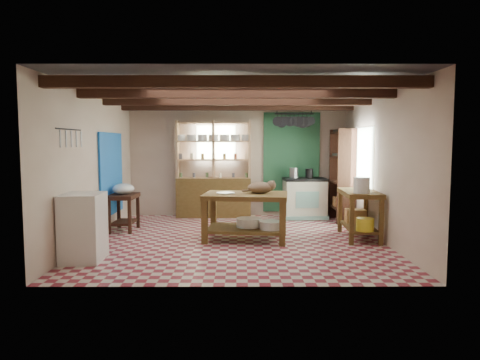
{
  "coord_description": "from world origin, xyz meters",
  "views": [
    {
      "loc": [
        0.03,
        -7.45,
        1.71
      ],
      "look_at": [
        0.05,
        0.3,
        1.03
      ],
      "focal_mm": 32.0,
      "sensor_mm": 36.0,
      "label": 1
    }
  ],
  "objects_px": {
    "work_table": "(246,217)",
    "right_counter": "(359,215)",
    "prep_table": "(124,212)",
    "cat": "(260,188)",
    "white_cabinet": "(83,227)",
    "stove": "(304,198)"
  },
  "relations": [
    {
      "from": "prep_table",
      "to": "cat",
      "type": "distance_m",
      "value": 2.77
    },
    {
      "from": "stove",
      "to": "cat",
      "type": "distance_m",
      "value": 2.45
    },
    {
      "from": "prep_table",
      "to": "work_table",
      "type": "bearing_deg",
      "value": -16.77
    },
    {
      "from": "stove",
      "to": "cat",
      "type": "height_order",
      "value": "cat"
    },
    {
      "from": "work_table",
      "to": "white_cabinet",
      "type": "bearing_deg",
      "value": -143.48
    },
    {
      "from": "white_cabinet",
      "to": "right_counter",
      "type": "distance_m",
      "value": 4.63
    },
    {
      "from": "right_counter",
      "to": "cat",
      "type": "xyz_separation_m",
      "value": [
        -1.77,
        -0.08,
        0.49
      ]
    },
    {
      "from": "stove",
      "to": "right_counter",
      "type": "distance_m",
      "value": 2.16
    },
    {
      "from": "stove",
      "to": "right_counter",
      "type": "bearing_deg",
      "value": -75.28
    },
    {
      "from": "right_counter",
      "to": "cat",
      "type": "bearing_deg",
      "value": -174.21
    },
    {
      "from": "cat",
      "to": "stove",
      "type": "bearing_deg",
      "value": 59.55
    },
    {
      "from": "prep_table",
      "to": "cat",
      "type": "xyz_separation_m",
      "value": [
        2.61,
        -0.74,
        0.56
      ]
    },
    {
      "from": "work_table",
      "to": "white_cabinet",
      "type": "height_order",
      "value": "white_cabinet"
    },
    {
      "from": "work_table",
      "to": "right_counter",
      "type": "distance_m",
      "value": 2.03
    },
    {
      "from": "prep_table",
      "to": "cat",
      "type": "relative_size",
      "value": 1.61
    },
    {
      "from": "stove",
      "to": "white_cabinet",
      "type": "bearing_deg",
      "value": -140.02
    },
    {
      "from": "white_cabinet",
      "to": "cat",
      "type": "xyz_separation_m",
      "value": [
        2.63,
        1.36,
        0.43
      ]
    },
    {
      "from": "prep_table",
      "to": "right_counter",
      "type": "distance_m",
      "value": 4.43
    },
    {
      "from": "work_table",
      "to": "cat",
      "type": "xyz_separation_m",
      "value": [
        0.25,
        0.02,
        0.51
      ]
    },
    {
      "from": "stove",
      "to": "prep_table",
      "type": "height_order",
      "value": "stove"
    },
    {
      "from": "work_table",
      "to": "stove",
      "type": "bearing_deg",
      "value": 64.68
    },
    {
      "from": "stove",
      "to": "work_table",
      "type": "bearing_deg",
      "value": -125.47
    }
  ]
}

